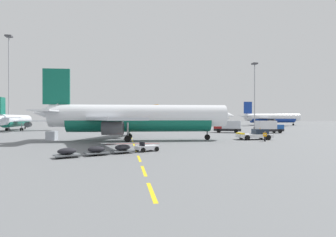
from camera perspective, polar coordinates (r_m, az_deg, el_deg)
name	(u,v)px	position (r m, az deg, el deg)	size (l,w,h in m)	color
ground	(226,135)	(64.01, 12.22, -3.36)	(400.00, 400.00, 0.00)	slate
apron_paint_markings	(131,137)	(55.89, -7.82, -3.88)	(8.00, 94.12, 0.01)	yellow
airliner_foreground	(137,118)	(46.94, -6.64, 0.16)	(34.80, 34.56, 12.20)	white
pushback_tug	(256,135)	(51.39, 18.04, -3.24)	(6.13, 3.43, 2.08)	silver
airliner_mid_left	(272,118)	(142.27, 21.10, 0.12)	(32.94, 32.84, 11.57)	white
airliner_far_center	(172,119)	(122.48, 0.92, -0.08)	(24.95, 26.79, 10.26)	silver
airliner_far_right	(16,121)	(94.77, -29.54, -0.37)	(26.71, 26.88, 9.43)	silver
fuel_service_truck	(269,127)	(73.28, 20.52, -1.63)	(7.19, 3.18, 3.14)	black
ground_power_truck	(228,126)	(72.77, 12.65, -1.63)	(7.35, 5.19, 3.14)	black
baggage_train	(110,149)	(30.10, -12.12, -6.40)	(11.16, 6.16, 1.14)	silver
ground_crew_worker	(265,136)	(47.77, 19.81, -3.46)	(0.50, 0.56, 1.66)	#232328
uld_cargo_container	(52,136)	(51.50, -23.38, -3.36)	(1.81, 1.77, 1.60)	#B7BCC6
apron_light_mast_near	(9,72)	(94.54, -30.61, 8.38)	(1.80, 1.80, 28.53)	slate
apron_light_mast_far	(255,87)	(101.30, 17.84, 6.26)	(1.80, 1.80, 23.40)	slate
terminal_satellite	(142,115)	(183.20, -5.45, 0.68)	(75.89, 19.71, 12.39)	gray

